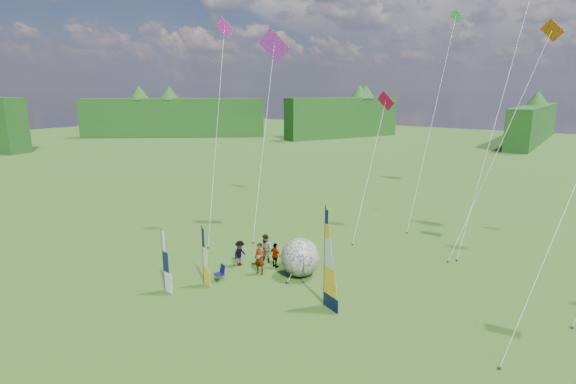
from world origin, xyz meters
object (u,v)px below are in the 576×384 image
Objects in this scene: feather_banner_main at (325,258)px; bol_inflatable at (300,257)px; spectator_d at (275,255)px; side_banner_left at (203,256)px; spectator_b at (266,249)px; spectator_a at (260,259)px; spectator_c at (240,253)px; camp_chair at (219,273)px; kite_whale at (502,93)px; side_banner_far at (163,261)px.

feather_banner_main is 4.02m from bol_inflatable.
spectator_d is at bearing 176.93° from feather_banner_main.
side_banner_left is at bearing -141.73° from feather_banner_main.
side_banner_left reaches higher than spectator_b.
side_banner_left is 1.73× the size of spectator_a.
spectator_c is 2.20m from spectator_d.
spectator_a is 1.77m from spectator_b.
side_banner_left is 1.47m from camp_chair.
bol_inflatable is 1.18× the size of spectator_a.
feather_banner_main is at bearing 29.57° from camp_chair.
spectator_b is 19.53m from kite_whale.
side_banner_far is (-1.13, -1.80, 0.06)m from side_banner_left.
kite_whale reaches higher than bol_inflatable.
spectator_b is (-0.79, 1.58, -0.04)m from spectator_a.
camp_chair is (0.40, 0.79, -1.18)m from side_banner_left.
side_banner_left is at bearing 77.09° from spectator_d.
side_banner_far is at bearing 161.64° from spectator_c.
spectator_d is (0.14, 1.34, -0.18)m from spectator_a.
camp_chair is (1.53, 2.59, -1.23)m from side_banner_far.
spectator_b is at bearing 103.32° from camp_chair.
camp_chair is (-6.31, -0.94, -2.03)m from feather_banner_main.
side_banner_far reaches higher than spectator_a.
camp_chair is at bearing -130.27° from kite_whale.
spectator_d is at bearing 88.53° from camp_chair.
camp_chair is (0.52, -2.39, -0.33)m from spectator_c.
side_banner_far is at bearing -130.21° from kite_whale.
side_banner_left is 4.67m from spectator_d.
kite_whale is (12.13, 20.10, 8.58)m from side_banner_far.
spectator_d is (1.82, 4.21, -0.88)m from side_banner_left.
spectator_c is at bearing -168.10° from feather_banner_main.
feather_banner_main reaches higher than spectator_b.
feather_banner_main is 6.62m from spectator_b.
spectator_a is 2.50m from camp_chair.
bol_inflatable is 2.39× the size of camp_chair.
side_banner_far is 5.16m from spectator_c.
side_banner_far is 2.14× the size of spectator_c.
spectator_a is (1.69, 2.88, -0.70)m from side_banner_left.
spectator_a is at bearing -106.13° from spectator_c.
spectator_c is at bearing -135.40° from kite_whale.
spectator_b is 1.64m from spectator_c.
feather_banner_main is at bearing -108.72° from spectator_c.
side_banner_left is 1.80× the size of spectator_b.
spectator_a is at bearing 77.69° from side_banner_left.
bol_inflatable is at bearing -126.10° from kite_whale.
spectator_b is (2.03, 6.26, -0.79)m from side_banner_far.
camp_chair is 0.05× the size of kite_whale.
feather_banner_main is 7.19m from spectator_c.
side_banner_left is at bearing -132.70° from bol_inflatable.
side_banner_far is at bearing -131.94° from feather_banner_main.
feather_banner_main is 0.24× the size of kite_whale.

